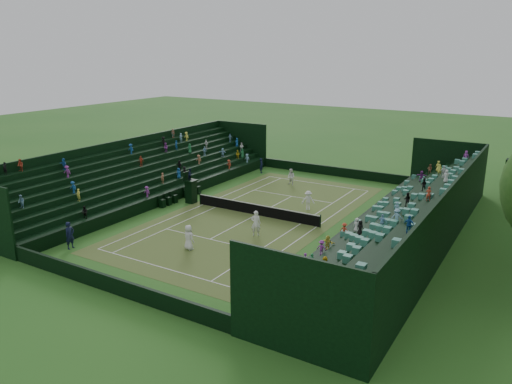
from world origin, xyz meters
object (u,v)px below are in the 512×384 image
tennis_net (256,209)px  player_far_east (308,200)px  player_far_west (291,177)px  umpire_chair (191,188)px  player_near_east (256,223)px  player_near_west (189,237)px

tennis_net → player_far_east: 4.72m
tennis_net → player_far_west: size_ratio=6.99×
tennis_net → umpire_chair: bearing=180.0°
tennis_net → player_near_east: size_ratio=6.00×
player_near_west → player_near_east: (2.55, 4.61, 0.09)m
player_far_west → player_near_west: bearing=-72.4°
player_near_west → player_far_west: 18.80m
umpire_chair → player_near_east: umpire_chair is taller
umpire_chair → tennis_net: bearing=-0.0°
umpire_chair → player_far_east: 10.46m
player_near_west → player_far_west: bearing=-72.2°
umpire_chair → player_near_west: (6.69, -8.66, -0.46)m
player_far_east → player_near_east: bearing=-124.2°
player_near_west → player_far_east: bearing=-92.1°
player_near_west → player_far_east: 12.66m
player_near_east → tennis_net: bearing=-92.0°
umpire_chair → player_far_east: umpire_chair is taller
tennis_net → player_near_west: (-0.10, -8.66, 0.35)m
tennis_net → player_near_east: bearing=-58.8°
tennis_net → player_near_east: 4.76m
player_near_east → player_far_east: bearing=-127.4°
umpire_chair → player_near_west: size_ratio=1.78×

